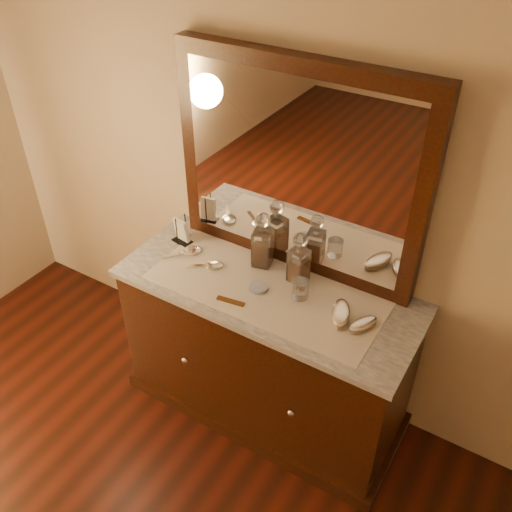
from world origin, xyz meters
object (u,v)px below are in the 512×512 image
at_px(napkin_rack, 182,232).
at_px(hand_mirror_outer, 189,251).
at_px(decanter_left, 263,245).
at_px(brush_near, 340,314).
at_px(mirror_frame, 297,170).
at_px(brush_far, 363,325).
at_px(decanter_right, 299,263).
at_px(dresser_cabinet, 266,353).
at_px(pin_dish, 259,287).
at_px(hand_mirror_inner, 211,265).
at_px(comb, 231,301).

height_order(napkin_rack, hand_mirror_outer, napkin_rack).
distance_m(decanter_left, brush_near, 0.52).
height_order(mirror_frame, brush_far, mirror_frame).
xyz_separation_m(decanter_right, hand_mirror_outer, (-0.57, -0.10, -0.09)).
bearing_deg(dresser_cabinet, brush_near, -2.24).
xyz_separation_m(pin_dish, hand_mirror_inner, (-0.28, 0.02, -0.00)).
bearing_deg(comb, brush_near, 10.19).
xyz_separation_m(napkin_rack, hand_mirror_inner, (0.25, -0.10, -0.05)).
bearing_deg(decanter_left, comb, -86.02).
bearing_deg(dresser_cabinet, decanter_right, 51.30).
bearing_deg(pin_dish, napkin_rack, 167.56).
relative_size(mirror_frame, pin_dish, 13.41).
bearing_deg(brush_near, dresser_cabinet, 177.76).
bearing_deg(hand_mirror_inner, mirror_frame, 39.41).
bearing_deg(hand_mirror_inner, brush_near, -0.36).
distance_m(decanter_right, brush_far, 0.42).
bearing_deg(decanter_right, mirror_frame, 127.66).
distance_m(pin_dish, napkin_rack, 0.55).
xyz_separation_m(brush_near, hand_mirror_outer, (-0.85, 0.04, -0.02)).
distance_m(mirror_frame, comb, 0.65).
relative_size(brush_near, brush_far, 1.24).
height_order(decanter_left, brush_near, decanter_left).
bearing_deg(comb, hand_mirror_inner, 134.97).
xyz_separation_m(comb, napkin_rack, (-0.47, 0.26, 0.05)).
xyz_separation_m(comb, hand_mirror_outer, (-0.38, 0.20, 0.00)).
bearing_deg(brush_near, decanter_left, 162.46).
bearing_deg(decanter_left, pin_dish, -64.30).
bearing_deg(hand_mirror_outer, hand_mirror_inner, -11.87).
bearing_deg(decanter_right, brush_near, -25.79).
bearing_deg(pin_dish, hand_mirror_inner, 175.77).
distance_m(napkin_rack, hand_mirror_inner, 0.27).
xyz_separation_m(decanter_left, hand_mirror_inner, (-0.20, -0.15, -0.10)).
height_order(brush_near, hand_mirror_inner, brush_near).
relative_size(pin_dish, brush_far, 0.57).
height_order(mirror_frame, pin_dish, mirror_frame).
height_order(decanter_left, brush_far, decanter_left).
xyz_separation_m(mirror_frame, brush_near, (0.38, -0.26, -0.47)).
relative_size(mirror_frame, brush_near, 6.15).
xyz_separation_m(dresser_cabinet, brush_far, (0.48, -0.02, 0.46)).
bearing_deg(hand_mirror_outer, dresser_cabinet, -2.85).
distance_m(brush_far, hand_mirror_outer, 0.96).
bearing_deg(mirror_frame, napkin_rack, -164.22).
bearing_deg(dresser_cabinet, brush_far, -2.26).
xyz_separation_m(brush_far, hand_mirror_inner, (-0.79, 0.01, -0.01)).
height_order(napkin_rack, decanter_right, decanter_right).
distance_m(hand_mirror_outer, hand_mirror_inner, 0.17).
xyz_separation_m(napkin_rack, hand_mirror_outer, (0.09, -0.06, -0.05)).
xyz_separation_m(brush_near, hand_mirror_inner, (-0.69, 0.00, -0.02)).
height_order(pin_dish, brush_near, brush_near).
xyz_separation_m(pin_dish, hand_mirror_outer, (-0.44, 0.05, 0.00)).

